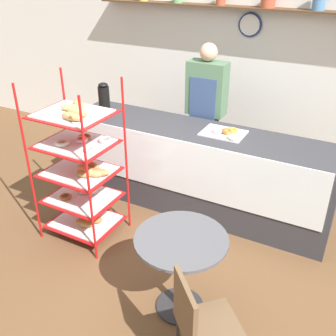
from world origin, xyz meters
TOP-DOWN VIEW (x-y plane):
  - ground_plane at (0.00, 0.00)m, footprint 14.00×14.00m
  - back_wall at (0.00, 2.38)m, footprint 10.00×0.30m
  - display_counter at (0.00, 1.01)m, footprint 2.93×0.66m
  - pastry_rack at (-0.77, 0.03)m, footprint 0.72×0.61m
  - person_worker at (-0.11, 1.50)m, footprint 0.44×0.23m
  - cafe_table at (0.52, -0.41)m, footprint 0.71×0.71m
  - cafe_chair at (0.88, -0.90)m, footprint 0.54×0.54m
  - coffee_carafe at (-1.10, 0.90)m, footprint 0.13×0.13m
  - donut_tray_counter at (0.31, 1.03)m, footprint 0.43×0.34m

SIDE VIEW (x-z plane):
  - ground_plane at x=0.00m, z-range 0.00..0.00m
  - display_counter at x=0.00m, z-range 0.00..0.94m
  - cafe_chair at x=0.88m, z-range 0.10..0.97m
  - cafe_table at x=0.52m, z-range 0.18..0.89m
  - pastry_rack at x=-0.77m, z-range -0.04..1.57m
  - person_worker at x=-0.11m, z-range 0.08..1.82m
  - donut_tray_counter at x=0.31m, z-range 0.94..0.99m
  - coffee_carafe at x=-1.10m, z-range 0.94..1.32m
  - back_wall at x=0.00m, z-range 0.02..2.72m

